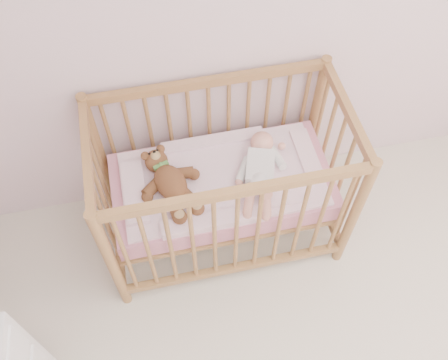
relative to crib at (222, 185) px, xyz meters
name	(u,v)px	position (x,y,z in m)	size (l,w,h in m)	color
wall_back	(292,2)	(0.43, 0.40, 0.85)	(4.00, 0.02, 2.70)	silver
crib	(222,185)	(0.00, 0.00, 0.00)	(1.36, 0.76, 1.00)	#A06D44
mattress	(222,186)	(0.00, 0.00, -0.01)	(1.22, 0.62, 0.13)	pink
blanket	(222,179)	(0.00, 0.00, 0.06)	(1.10, 0.58, 0.06)	#F9ABC9
baby	(260,167)	(0.21, -0.02, 0.14)	(0.28, 0.58, 0.14)	white
teddy_bear	(171,182)	(-0.28, -0.02, 0.15)	(0.35, 0.50, 0.14)	brown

